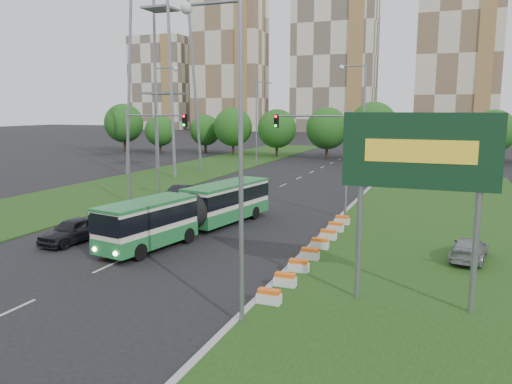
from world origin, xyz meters
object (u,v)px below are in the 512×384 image
at_px(traffic_mast_left, 144,142).
at_px(billboard, 419,160).
at_px(car_median, 469,249).
at_px(shopping_trolley, 110,250).
at_px(pedestrian, 103,244).
at_px(car_left_far, 179,193).
at_px(articulated_bus, 193,211).
at_px(car_left_near, 73,230).
at_px(traffic_mast_median, 325,147).

bearing_deg(traffic_mast_left, billboard, -33.55).
xyz_separation_m(car_median, shopping_trolley, (-18.67, -5.93, -0.43)).
height_order(traffic_mast_left, pedestrian, traffic_mast_left).
relative_size(traffic_mast_left, shopping_trolley, 12.37).
bearing_deg(billboard, shopping_trolley, 174.26).
bearing_deg(car_left_far, articulated_bus, -50.99).
bearing_deg(car_median, shopping_trolley, 26.21).
bearing_deg(traffic_mast_left, articulated_bus, -40.65).
relative_size(billboard, car_left_near, 1.78).
xyz_separation_m(traffic_mast_left, car_median, (25.04, -7.44, -4.60)).
relative_size(car_left_far, pedestrian, 2.24).
xyz_separation_m(car_left_far, car_median, (23.55, -10.42, 0.07)).
bearing_deg(billboard, traffic_mast_median, 115.03).
height_order(billboard, shopping_trolley, billboard).
xyz_separation_m(car_left_near, car_left_far, (-0.96, 14.77, -0.08)).
distance_m(billboard, car_median, 9.61).
relative_size(articulated_bus, shopping_trolley, 23.62).
bearing_deg(car_left_near, pedestrian, -24.44).
xyz_separation_m(billboard, articulated_bus, (-14.32, 7.87, -4.62)).
bearing_deg(articulated_bus, car_median, 9.19).
distance_m(car_left_far, pedestrian, 17.84).
height_order(traffic_mast_left, shopping_trolley, traffic_mast_left).
relative_size(car_left_near, car_left_far, 1.08).
bearing_deg(car_left_near, traffic_mast_median, 50.54).
xyz_separation_m(billboard, car_left_far, (-21.13, 17.98, -5.48)).
relative_size(traffic_mast_median, car_median, 1.94).
bearing_deg(pedestrian, car_left_far, 24.04).
bearing_deg(billboard, car_median, 72.28).
bearing_deg(pedestrian, car_left_near, 67.83).
bearing_deg(car_median, traffic_mast_left, -7.96).
xyz_separation_m(car_left_near, shopping_trolley, (3.92, -1.57, -0.44)).
bearing_deg(shopping_trolley, articulated_bus, 60.25).
relative_size(billboard, pedestrian, 4.32).
bearing_deg(car_left_far, traffic_mast_median, -3.18).
relative_size(traffic_mast_left, car_left_near, 1.78).
xyz_separation_m(traffic_mast_median, traffic_mast_left, (-15.16, -1.00, 0.00)).
bearing_deg(pedestrian, car_median, -62.50).
bearing_deg(articulated_bus, shopping_trolley, -97.00).
relative_size(traffic_mast_median, car_left_far, 1.93).
xyz_separation_m(traffic_mast_median, car_left_far, (-13.66, 1.97, -4.67)).
distance_m(car_left_near, pedestrian, 4.72).
xyz_separation_m(traffic_mast_median, articulated_bus, (-6.85, -8.14, -3.81)).
height_order(traffic_mast_left, car_left_far, traffic_mast_left).
bearing_deg(car_left_far, shopping_trolley, -68.34).
bearing_deg(traffic_mast_median, car_left_far, 171.77).
height_order(traffic_mast_median, articulated_bus, traffic_mast_median).
height_order(car_left_near, shopping_trolley, car_left_near).
bearing_deg(shopping_trolley, car_median, 5.10).
distance_m(traffic_mast_left, car_left_near, 12.89).
bearing_deg(shopping_trolley, traffic_mast_left, 102.98).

